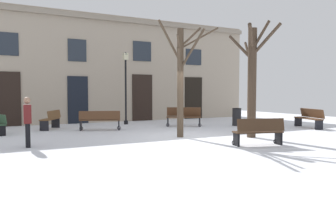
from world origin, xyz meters
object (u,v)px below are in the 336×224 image
Objects in this scene: tree_center at (181,75)px; streetlamp at (126,80)px; bench_by_litter_bin at (259,132)px; bench_back_to_back_right at (51,119)px; bench_near_lamp at (184,116)px; litter_bin at (237,117)px; person_crossing_plaza at (27,120)px; bench_facing_shops at (100,120)px; tree_foreground at (252,76)px; bench_near_center_tree at (309,118)px.

tree_center reaches higher than streetlamp.
bench_by_litter_bin is 9.65m from bench_back_to_back_right.
streetlamp is 3.71m from bench_near_lamp.
litter_bin is 0.58× the size of person_crossing_plaza.
streetlamp is 4.43m from bench_back_to_back_right.
bench_by_litter_bin is at bearing -83.86° from streetlamp.
litter_bin is 6.92m from bench_facing_shops.
bench_near_lamp is 1.08× the size of bench_back_to_back_right.
tree_foreground is at bearing -73.39° from streetlamp.
streetlamp reaches higher than bench_back_to_back_right.
streetlamp is at bearing -66.82° from bench_by_litter_bin.
bench_back_to_back_right is at bearing 132.65° from tree_foreground.
tree_center is 3.72m from bench_by_litter_bin.
streetlamp is 2.05× the size of bench_facing_shops.
bench_near_lamp is (2.31, 3.57, -1.87)m from tree_center.
bench_facing_shops is 9.91m from bench_near_center_tree.
tree_foreground is 4.94m from litter_bin.
streetlamp is (0.16, 5.95, -0.01)m from tree_center.
tree_foreground is 5.34m from bench_near_center_tree.
bench_near_lamp is 6.05m from bench_near_center_tree.
tree_foreground is 2.59× the size of bench_by_litter_bin.
person_crossing_plaza is at bearing 168.80° from tree_foreground.
streetlamp is at bearing 164.29° from bench_near_lamp.
bench_by_litter_bin is 7.46m from bench_facing_shops.
tree_center is 2.26× the size of bench_facing_shops.
bench_near_lamp is 6.36m from bench_back_to_back_right.
tree_foreground reaches higher than bench_facing_shops.
bench_near_lamp reaches higher than bench_facing_shops.
bench_by_litter_bin is 1.07× the size of person_crossing_plaza.
tree_center is 2.21× the size of bench_near_center_tree.
bench_near_center_tree is (7.17, -0.03, -1.88)m from tree_center.
bench_near_lamp is 0.88× the size of bench_near_center_tree.
person_crossing_plaza is (-5.58, -5.74, -1.49)m from streetlamp.
litter_bin is at bearing -118.30° from bench_near_center_tree.
bench_near_center_tree is 1.22× the size of bench_back_to_back_right.
streetlamp is 9.40m from bench_near_center_tree.
tree_center is at bearing -90.78° from bench_near_lamp.
person_crossing_plaza reaches higher than bench_back_to_back_right.
bench_near_lamp is 4.28m from bench_facing_shops.
person_crossing_plaza is (-7.73, -3.36, 0.36)m from bench_near_lamp.
tree_foreground is 4.82× the size of litter_bin.
tree_foreground reaches higher than litter_bin.
bench_near_center_tree is at bearing 14.94° from tree_foreground.
bench_by_litter_bin is at bearing 68.60° from person_crossing_plaza.
bench_facing_shops is at bearing -134.75° from streetlamp.
litter_bin is (2.51, 3.82, -1.86)m from tree_foreground.
bench_facing_shops is (-4.29, 5.14, -1.85)m from tree_foreground.
streetlamp is at bearing -113.86° from bench_facing_shops.
litter_bin is at bearing 107.24° from person_crossing_plaza.
streetlamp reaches higher than litter_bin.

